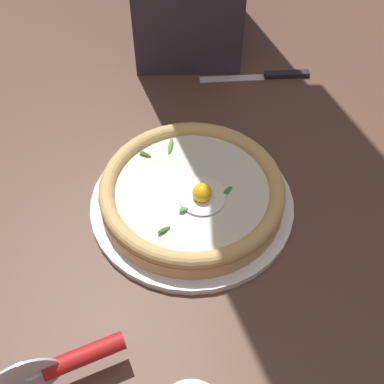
% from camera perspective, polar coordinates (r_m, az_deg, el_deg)
% --- Properties ---
extents(ground_plane, '(2.40, 2.40, 0.03)m').
position_cam_1_polar(ground_plane, '(0.79, 2.08, -2.24)').
color(ground_plane, brown).
rests_on(ground_plane, ground).
extents(pizza_plate, '(0.32, 0.32, 0.01)m').
position_cam_1_polar(pizza_plate, '(0.77, 0.00, -1.24)').
color(pizza_plate, white).
rests_on(pizza_plate, ground).
extents(pizza, '(0.28, 0.28, 0.06)m').
position_cam_1_polar(pizza, '(0.75, 0.01, 0.08)').
color(pizza, tan).
rests_on(pizza, pizza_plate).
extents(pizza_cutter, '(0.08, 0.15, 0.08)m').
position_cam_1_polar(pizza_cutter, '(0.62, -14.41, -18.63)').
color(pizza_cutter, silver).
rests_on(pizza_cutter, ground).
extents(table_knife, '(0.03, 0.22, 0.01)m').
position_cam_1_polar(table_knife, '(1.03, 9.13, 13.17)').
color(table_knife, silver).
rests_on(table_knife, ground).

